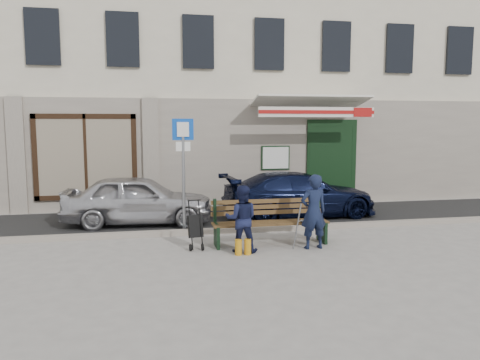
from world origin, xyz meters
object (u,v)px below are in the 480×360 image
object	(u,v)px
parking_sign	(183,157)
bench	(268,222)
man	(313,212)
stroller	(195,227)
car_navy	(299,194)
car_silver	(138,199)
woman	(241,219)

from	to	relation	value
parking_sign	bench	distance (m)	2.52
man	stroller	xyz separation A→B (m)	(-2.30, 0.45, -0.32)
parking_sign	man	bearing A→B (deg)	-41.90
car_navy	parking_sign	world-z (taller)	parking_sign
car_navy	man	xyz separation A→B (m)	(-0.75, -3.14, 0.14)
car_silver	woman	xyz separation A→B (m)	(2.00, -2.96, 0.03)
stroller	bench	bearing A→B (deg)	-8.24
bench	car_silver	bearing A→B (deg)	136.76
parking_sign	man	world-z (taller)	parking_sign
woman	stroller	size ratio (longest dim) A/B	1.35
car_silver	car_navy	xyz separation A→B (m)	(4.20, 0.15, -0.02)
car_navy	parking_sign	size ratio (longest dim) A/B	1.60
woman	man	bearing A→B (deg)	-169.69
woman	parking_sign	bearing A→B (deg)	-51.74
car_navy	woman	world-z (taller)	woman
car_navy	stroller	bearing A→B (deg)	127.60
woman	car_silver	bearing A→B (deg)	-44.27
car_navy	stroller	xyz separation A→B (m)	(-3.05, -2.69, -0.17)
car_silver	man	xyz separation A→B (m)	(3.45, -2.99, 0.13)
car_silver	bench	size ratio (longest dim) A/B	1.51
car_silver	car_navy	world-z (taller)	car_silver
car_silver	bench	bearing A→B (deg)	-128.76
car_silver	parking_sign	size ratio (longest dim) A/B	1.40
woman	stroller	xyz separation A→B (m)	(-0.85, 0.42, -0.23)
parking_sign	woman	world-z (taller)	parking_sign
stroller	car_silver	bearing A→B (deg)	104.72
bench	man	size ratio (longest dim) A/B	1.61
car_silver	car_navy	size ratio (longest dim) A/B	0.88
parking_sign	stroller	size ratio (longest dim) A/B	2.68
car_navy	bench	xyz separation A→B (m)	(-1.54, -2.65, -0.14)
car_navy	man	world-z (taller)	man
car_silver	stroller	distance (m)	2.79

